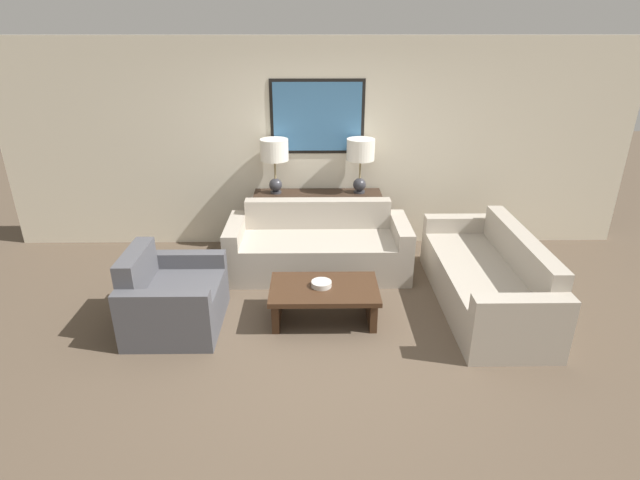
# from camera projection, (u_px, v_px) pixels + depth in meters

# --- Properties ---
(ground_plane) EXTENTS (20.00, 20.00, 0.00)m
(ground_plane) POSITION_uv_depth(u_px,v_px,m) (320.00, 340.00, 4.75)
(ground_plane) COLOR brown
(back_wall) EXTENTS (8.07, 0.12, 2.65)m
(back_wall) POSITION_uv_depth(u_px,v_px,m) (317.00, 145.00, 6.42)
(back_wall) COLOR beige
(back_wall) RESTS_ON ground_plane
(console_table) EXTENTS (1.63, 0.38, 0.78)m
(console_table) POSITION_uv_depth(u_px,v_px,m) (318.00, 221.00, 6.55)
(console_table) COLOR #332319
(console_table) RESTS_ON ground_plane
(table_lamp_left) EXTENTS (0.35, 0.35, 0.69)m
(table_lamp_left) POSITION_uv_depth(u_px,v_px,m) (274.00, 155.00, 6.19)
(table_lamp_left) COLOR #333338
(table_lamp_left) RESTS_ON console_table
(table_lamp_right) EXTENTS (0.35, 0.35, 0.69)m
(table_lamp_right) POSITION_uv_depth(u_px,v_px,m) (360.00, 155.00, 6.21)
(table_lamp_right) COLOR #333338
(table_lamp_right) RESTS_ON console_table
(couch_by_back_wall) EXTENTS (2.13, 0.87, 0.80)m
(couch_by_back_wall) POSITION_uv_depth(u_px,v_px,m) (318.00, 249.00, 5.98)
(couch_by_back_wall) COLOR #ADA393
(couch_by_back_wall) RESTS_ON ground_plane
(couch_by_side) EXTENTS (0.87, 2.13, 0.80)m
(couch_by_side) POSITION_uv_depth(u_px,v_px,m) (487.00, 280.00, 5.25)
(couch_by_side) COLOR #ADA393
(couch_by_side) RESTS_ON ground_plane
(coffee_table) EXTENTS (1.08, 0.66, 0.38)m
(coffee_table) POSITION_uv_depth(u_px,v_px,m) (324.00, 296.00, 4.97)
(coffee_table) COLOR #3D2616
(coffee_table) RESTS_ON ground_plane
(decorative_bowl) EXTENTS (0.20, 0.20, 0.05)m
(decorative_bowl) POSITION_uv_depth(u_px,v_px,m) (321.00, 284.00, 4.93)
(decorative_bowl) COLOR beige
(decorative_bowl) RESTS_ON coffee_table
(armchair_near_back_wall) EXTENTS (0.86, 0.99, 0.81)m
(armchair_near_back_wall) POSITION_uv_depth(u_px,v_px,m) (173.00, 299.00, 4.88)
(armchair_near_back_wall) COLOR #4C4C51
(armchair_near_back_wall) RESTS_ON ground_plane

